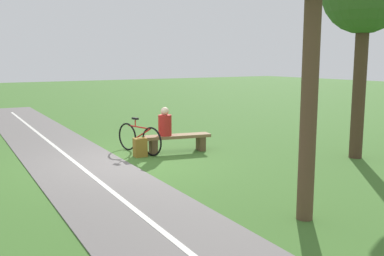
{
  "coord_description": "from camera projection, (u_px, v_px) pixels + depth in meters",
  "views": [
    {
      "loc": [
        3.9,
        9.4,
        2.43
      ],
      "look_at": [
        -1.3,
        1.02,
        0.88
      ],
      "focal_mm": 40.95,
      "sensor_mm": 36.0,
      "label": 1
    }
  ],
  "objects": [
    {
      "name": "path_centre_line",
      "position": [
        157.0,
        227.0,
        6.34
      ],
      "size": [
        1.55,
        31.97,
        0.0
      ],
      "primitive_type": "cube",
      "rotation": [
        0.0,
        0.0,
        -0.05
      ],
      "color": "silver",
      "rests_on": "paved_path"
    },
    {
      "name": "person_seated",
      "position": [
        165.0,
        123.0,
        11.36
      ],
      "size": [
        0.42,
        0.42,
        0.74
      ],
      "rotation": [
        0.0,
        0.0,
        -0.22
      ],
      "color": "#B2231E",
      "rests_on": "bench"
    },
    {
      "name": "ground_plane",
      "position": [
        122.0,
        163.0,
        10.3
      ],
      "size": [
        80.0,
        80.0,
        0.0
      ],
      "primitive_type": "plane",
      "color": "#3D6B28"
    },
    {
      "name": "paved_path",
      "position": [
        157.0,
        228.0,
        6.34
      ],
      "size": [
        3.84,
        36.06,
        0.02
      ],
      "primitive_type": "cube",
      "rotation": [
        0.0,
        0.0,
        -0.05
      ],
      "color": "#66605E",
      "rests_on": "ground_plane"
    },
    {
      "name": "bicycle",
      "position": [
        139.0,
        138.0,
        11.4
      ],
      "size": [
        0.46,
        1.71,
        0.92
      ],
      "rotation": [
        0.0,
        0.0,
        1.81
      ],
      "color": "black",
      "rests_on": "ground_plane"
    },
    {
      "name": "backpack",
      "position": [
        140.0,
        147.0,
        11.0
      ],
      "size": [
        0.34,
        0.32,
        0.47
      ],
      "rotation": [
        0.0,
        0.0,
        3.02
      ],
      "color": "olive",
      "rests_on": "ground_plane"
    },
    {
      "name": "bench",
      "position": [
        177.0,
        140.0,
        11.55
      ],
      "size": [
        1.8,
        0.77,
        0.46
      ],
      "rotation": [
        0.0,
        0.0,
        -0.22
      ],
      "color": "brown",
      "rests_on": "ground_plane"
    }
  ]
}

